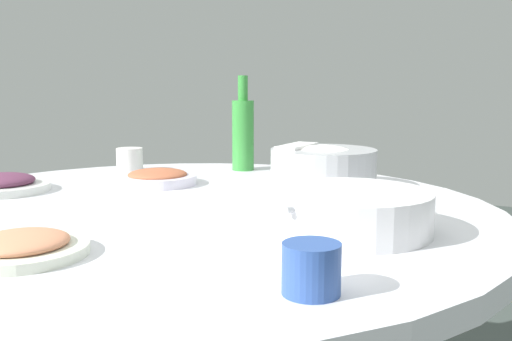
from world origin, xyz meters
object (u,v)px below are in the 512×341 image
green_bottle (243,132)px  tea_cup_far (130,159)px  soup_bowl (349,212)px  dish_tofu_braise (158,178)px  dish_eggplant (2,184)px  tea_cup_near (311,269)px  dish_shrimp (21,246)px  rice_bowl (323,168)px  round_dining_table (179,259)px

green_bottle → tea_cup_far: bearing=-60.6°
soup_bowl → dish_tofu_braise: 0.63m
dish_eggplant → tea_cup_near: tea_cup_near is taller
dish_tofu_braise → tea_cup_far: tea_cup_far is taller
soup_bowl → tea_cup_near: (0.31, 0.05, -0.00)m
dish_shrimp → soup_bowl: bearing=132.1°
rice_bowl → soup_bowl: bearing=25.8°
round_dining_table → dish_eggplant: bearing=-84.3°
rice_bowl → tea_cup_far: rice_bowl is taller
soup_bowl → dish_shrimp: bearing=-47.9°
rice_bowl → dish_tofu_braise: bearing=-70.1°
dish_eggplant → tea_cup_near: bearing=71.8°
soup_bowl → tea_cup_far: size_ratio=3.84×
dish_eggplant → tea_cup_near: 0.96m
round_dining_table → dish_eggplant: 0.50m
dish_shrimp → dish_tofu_braise: bearing=-162.3°
dish_eggplant → green_bottle: (-0.57, 0.36, 0.10)m
soup_bowl → tea_cup_far: 0.90m
soup_bowl → tea_cup_near: 0.31m
round_dining_table → soup_bowl: size_ratio=4.48×
dish_tofu_braise → green_bottle: green_bottle is taller
dish_tofu_braise → dish_shrimp: dish_tofu_braise is taller
tea_cup_near → green_bottle: bearing=-147.5°
dish_shrimp → tea_cup_near: (-0.05, 0.45, 0.02)m
dish_tofu_braise → rice_bowl: bearing=109.9°
round_dining_table → green_bottle: (-0.53, -0.12, 0.23)m
dish_eggplant → tea_cup_far: tea_cup_far is taller
soup_bowl → round_dining_table: bearing=-95.8°
rice_bowl → dish_shrimp: size_ratio=1.32×
green_bottle → soup_bowl: bearing=41.9°
dish_shrimp → green_bottle: 0.94m
soup_bowl → dish_tofu_braise: size_ratio=1.48×
green_bottle → tea_cup_far: green_bottle is taller
rice_bowl → dish_tofu_braise: 0.43m
rice_bowl → dish_shrimp: 0.77m
dish_eggplant → dish_tofu_braise: bearing=132.2°
dish_shrimp → green_bottle: size_ratio=0.70×
dish_eggplant → dish_tofu_braise: size_ratio=1.09×
round_dining_table → dish_shrimp: (0.40, -0.01, 0.13)m
round_dining_table → dish_shrimp: size_ratio=6.80×
dish_tofu_braise → tea_cup_near: tea_cup_near is taller
soup_bowl → tea_cup_near: soup_bowl is taller
round_dining_table → soup_bowl: 0.41m
soup_bowl → green_bottle: green_bottle is taller
round_dining_table → tea_cup_far: size_ratio=17.22×
soup_bowl → rice_bowl: bearing=-154.2°
tea_cup_near → tea_cup_far: size_ratio=0.93×
dish_shrimp → round_dining_table: bearing=178.3°
round_dining_table → dish_shrimp: 0.42m
dish_eggplant → round_dining_table: bearing=95.7°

